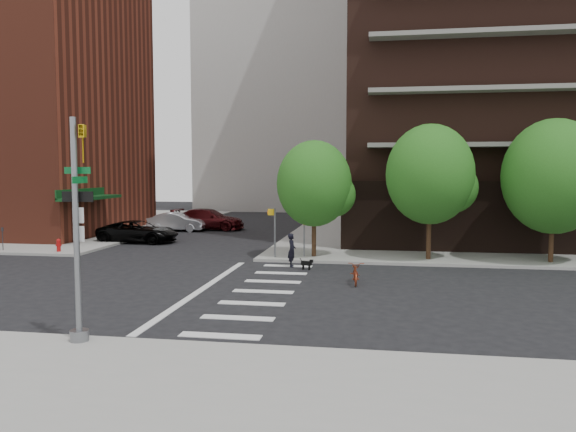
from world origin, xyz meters
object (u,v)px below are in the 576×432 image
(parked_car_black, at_px, (138,232))
(parked_car_maroon, at_px, (209,219))
(traffic_signal, at_px, (78,247))
(dog_walker, at_px, (292,250))
(fire_hydrant, at_px, (59,245))
(scooter, at_px, (356,272))
(parked_car_silver, at_px, (177,222))

(parked_car_black, relative_size, parked_car_maroon, 0.91)
(traffic_signal, relative_size, parked_car_black, 1.15)
(dog_walker, bearing_deg, fire_hydrant, 74.40)
(scooter, height_order, dog_walker, dog_walker)
(parked_car_maroon, xyz_separation_m, dog_walker, (9.30, -16.08, -0.01))
(scooter, bearing_deg, traffic_signal, -130.76)
(dog_walker, bearing_deg, parked_car_maroon, 22.64)
(traffic_signal, height_order, parked_car_silver, traffic_signal)
(traffic_signal, bearing_deg, fire_hydrant, 123.26)
(scooter, bearing_deg, parked_car_black, 137.81)
(traffic_signal, relative_size, dog_walker, 3.62)
(parked_car_silver, xyz_separation_m, scooter, (14.71, -18.29, -0.25))
(parked_car_black, relative_size, parked_car_silver, 1.17)
(parked_car_black, relative_size, dog_walker, 3.15)
(parked_car_silver, bearing_deg, dog_walker, -143.58)
(traffic_signal, relative_size, parked_car_maroon, 1.04)
(traffic_signal, bearing_deg, parked_car_silver, 105.46)
(traffic_signal, height_order, dog_walker, traffic_signal)
(fire_hydrant, distance_m, parked_car_silver, 12.86)
(fire_hydrant, bearing_deg, traffic_signal, -56.74)
(parked_car_black, distance_m, parked_car_silver, 7.10)
(parked_car_black, height_order, parked_car_maroon, parked_car_maroon)
(parked_car_black, distance_m, parked_car_maroon, 8.80)
(parked_car_black, bearing_deg, traffic_signal, -158.75)
(parked_car_maroon, distance_m, parked_car_silver, 2.57)
(fire_hydrant, bearing_deg, parked_car_silver, 79.70)
(parked_car_black, distance_m, scooter, 18.48)
(parked_car_black, bearing_deg, dog_walker, -122.53)
(fire_hydrant, distance_m, parked_car_black, 6.02)
(traffic_signal, bearing_deg, dog_walker, 74.52)
(parked_car_silver, xyz_separation_m, dog_walker, (11.42, -14.64, 0.09))
(traffic_signal, distance_m, parked_car_silver, 29.07)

